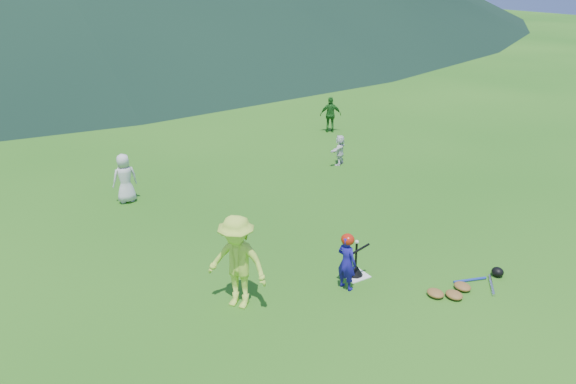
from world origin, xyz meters
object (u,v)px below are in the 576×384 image
at_px(adult_coach, 237,262).
at_px(equipment_pile, 463,287).
at_px(batter_child, 347,262).
at_px(fielder_a, 125,178).
at_px(home_plate, 355,275).
at_px(fielder_c, 331,115).
at_px(batting_tee, 355,270).
at_px(fielder_d, 340,150).

distance_m(adult_coach, equipment_pile, 4.26).
height_order(batter_child, fielder_a, fielder_a).
relative_size(home_plate, fielder_c, 0.35).
bearing_deg(fielder_c, equipment_pile, 97.50).
relative_size(fielder_a, fielder_c, 0.99).
bearing_deg(adult_coach, fielder_c, 101.64).
bearing_deg(batting_tee, home_plate, 0.00).
relative_size(adult_coach, equipment_pile, 0.96).
xyz_separation_m(batter_child, fielder_a, (-2.25, 6.26, 0.09)).
bearing_deg(fielder_d, home_plate, 26.35).
relative_size(adult_coach, fielder_c, 1.36).
height_order(batter_child, fielder_c, fielder_c).
relative_size(home_plate, fielder_d, 0.49).
distance_m(home_plate, batting_tee, 0.12).
bearing_deg(home_plate, batting_tee, 0.00).
bearing_deg(batter_child, fielder_a, 5.57).
bearing_deg(fielder_a, fielder_c, -162.58).
bearing_deg(home_plate, fielder_c, 57.08).
relative_size(adult_coach, fielder_d, 1.88).
relative_size(adult_coach, fielder_a, 1.37).
bearing_deg(batter_child, batting_tee, -73.08).
distance_m(home_plate, adult_coach, 2.57).
height_order(home_plate, fielder_a, fielder_a).
xyz_separation_m(batter_child, adult_coach, (-1.97, 0.55, 0.32)).
distance_m(fielder_a, fielder_c, 8.56).
bearing_deg(batting_tee, fielder_c, 57.08).
height_order(fielder_c, batting_tee, fielder_c).
bearing_deg(fielder_a, batting_tee, 114.54).
bearing_deg(batter_child, home_plate, -73.08).
distance_m(batter_child, adult_coach, 2.07).
bearing_deg(fielder_d, adult_coach, 10.67).
relative_size(fielder_c, fielder_d, 1.39).
bearing_deg(home_plate, fielder_a, 114.10).
relative_size(home_plate, fielder_a, 0.35).
bearing_deg(adult_coach, fielder_d, 96.04).
relative_size(batter_child, batting_tee, 1.61).
relative_size(fielder_d, equipment_pile, 0.51).
xyz_separation_m(adult_coach, fielder_a, (-0.28, 5.71, -0.23)).
bearing_deg(adult_coach, equipment_pile, 30.76).
bearing_deg(batting_tee, equipment_pile, -46.40).
distance_m(batter_child, equipment_pile, 2.24).
xyz_separation_m(adult_coach, batting_tee, (2.40, -0.29, -0.74)).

